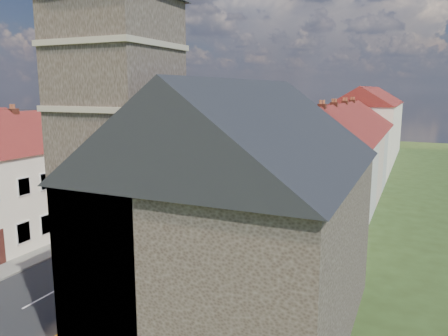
# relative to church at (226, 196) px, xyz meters

# --- Properties ---
(ground) EXTENTS (160.00, 160.00, 0.00)m
(ground) POSITION_rel_church_xyz_m (-9.36, -3.32, -5.88)
(ground) COLOR #385424
(ground) RESTS_ON ground
(road) EXTENTS (7.00, 90.00, 0.02)m
(road) POSITION_rel_church_xyz_m (-9.36, 26.68, -5.87)
(road) COLOR black
(road) RESTS_ON ground
(pavement_left) EXTENTS (1.80, 90.00, 0.12)m
(pavement_left) POSITION_rel_church_xyz_m (-13.76, 26.68, -5.82)
(pavement_left) COLOR slate
(pavement_left) RESTS_ON ground
(pavement_right) EXTENTS (1.80, 90.00, 0.12)m
(pavement_right) POSITION_rel_church_xyz_m (-4.96, 26.68, -5.82)
(pavement_right) COLOR slate
(pavement_right) RESTS_ON ground
(church) EXTENTS (11.25, 14.25, 15.20)m
(church) POSITION_rel_church_xyz_m (0.00, 0.00, 0.00)
(church) COLOR #382E27
(church) RESTS_ON ground
(cottage_r_tudor) EXTENTS (8.30, 5.20, 9.00)m
(cottage_r_tudor) POSITION_rel_church_xyz_m (-0.09, 9.37, -1.41)
(cottage_r_tudor) COLOR white
(cottage_r_tudor) RESTS_ON ground
(cottage_r_white_near) EXTENTS (8.30, 6.00, 9.00)m
(cottage_r_white_near) POSITION_rel_church_xyz_m (-0.06, 14.77, -1.40)
(cottage_r_white_near) COLOR #C0AC97
(cottage_r_white_near) RESTS_ON ground
(cottage_r_cream_mid) EXTENTS (8.30, 5.20, 9.00)m
(cottage_r_cream_mid) POSITION_rel_church_xyz_m (-0.06, 20.17, -1.40)
(cottage_r_cream_mid) COLOR silver
(cottage_r_cream_mid) RESTS_ON ground
(cottage_r_pink) EXTENTS (8.30, 6.00, 9.00)m
(cottage_r_pink) POSITION_rel_church_xyz_m (-0.06, 25.57, -1.40)
(cottage_r_pink) COLOR #C0AC97
(cottage_r_pink) RESTS_ON ground
(cottage_r_white_far) EXTENTS (8.30, 5.20, 9.00)m
(cottage_r_white_far) POSITION_rel_church_xyz_m (-0.06, 30.97, -1.40)
(cottage_r_white_far) COLOR silver
(cottage_r_white_far) RESTS_ON ground
(cottage_r_cream_far) EXTENTS (8.30, 6.00, 9.00)m
(cottage_r_cream_far) POSITION_rel_church_xyz_m (-0.06, 36.37, -1.40)
(cottage_r_cream_far) COLOR white
(cottage_r_cream_far) RESTS_ON ground
(cottage_l_white) EXTENTS (8.30, 6.90, 8.80)m
(cottage_l_white) POSITION_rel_church_xyz_m (-18.66, 8.62, -1.51)
(cottage_l_white) COLOR silver
(cottage_l_white) RESTS_ON ground
(cottage_l_brick_mid) EXTENTS (8.30, 5.70, 9.10)m
(cottage_l_brick_mid) POSITION_rel_church_xyz_m (-18.66, 14.72, -1.35)
(cottage_l_brick_mid) COLOR #5F281B
(cottage_l_brick_mid) RESTS_ON ground
(cottage_l_pink) EXTENTS (8.30, 6.30, 8.80)m
(cottage_l_pink) POSITION_rel_church_xyz_m (-18.66, 20.52, -1.51)
(cottage_l_pink) COLOR #C0AC97
(cottage_l_pink) RESTS_ON ground
(block_right_far) EXTENTS (8.30, 24.20, 10.50)m
(block_right_far) POSITION_rel_church_xyz_m (-0.06, 51.68, -0.58)
(block_right_far) COLOR white
(block_right_far) RESTS_ON ground
(block_left_far) EXTENTS (8.30, 24.20, 10.50)m
(block_left_far) POSITION_rel_church_xyz_m (-18.66, 46.68, -0.58)
(block_left_far) COLOR #5F281B
(block_left_far) RESTS_ON ground
(lamppost) EXTENTS (0.88, 0.15, 6.00)m
(lamppost) POSITION_rel_church_xyz_m (-13.17, 16.68, -2.34)
(lamppost) COLOR black
(lamppost) RESTS_ON pavement_left
(car_mid) EXTENTS (1.83, 4.69, 1.52)m
(car_mid) POSITION_rel_church_xyz_m (-10.86, 23.87, -5.12)
(car_mid) COLOR #B9BEC2
(car_mid) RESTS_ON ground
(car_far) EXTENTS (2.38, 4.49, 1.24)m
(car_far) POSITION_rel_church_xyz_m (-12.56, 41.09, -5.26)
(car_far) COLOR navy
(car_far) RESTS_ON ground
(car_distant) EXTENTS (2.03, 4.07, 1.11)m
(car_distant) POSITION_rel_church_xyz_m (-10.86, 46.68, -5.32)
(car_distant) COLOR #B4B7BD
(car_distant) RESTS_ON ground
(pedestrian_right) EXTENTS (0.91, 0.73, 1.82)m
(pedestrian_right) POSITION_rel_church_xyz_m (-4.92, 8.67, -4.85)
(pedestrian_right) COLOR #282520
(pedestrian_right) RESTS_ON pavement_right
(car_far_b) EXTENTS (2.78, 4.34, 1.17)m
(car_far_b) POSITION_rel_church_xyz_m (-6.59, 31.31, -5.29)
(car_far_b) COLOR navy
(car_far_b) RESTS_ON ground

